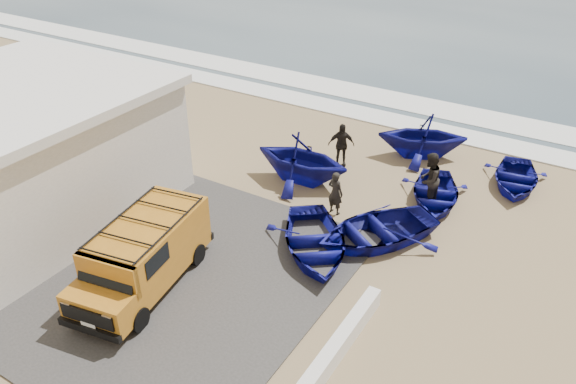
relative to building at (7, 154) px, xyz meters
The scene contains 16 objects.
ground 8.06m from the building, 14.93° to the left, with size 160.00×160.00×0.00m, color #937B55.
slab 5.90m from the building, ahead, with size 12.00×10.00×0.05m, color #43403D.
surf_line 16.02m from the building, 61.82° to the left, with size 180.00×1.60×0.06m, color white.
surf_wash 18.25m from the building, 65.56° to the left, with size 180.00×2.20×0.04m, color white.
building is the anchor object (origin of this frame).
parapet 12.68m from the building, ahead, with size 0.35×6.00×0.55m, color silver.
van 6.71m from the building, ahead, with size 2.62×4.98×2.03m.
boat_near_left 10.58m from the building, 17.59° to the left, with size 2.83×3.96×0.82m, color navy.
boat_near_right 12.39m from the building, 22.64° to the left, with size 2.92×4.09×0.85m, color navy.
boat_mid_left 10.09m from the building, 43.16° to the left, with size 3.19×3.69×1.95m, color navy.
boat_mid_right 14.66m from the building, 33.41° to the left, with size 2.44×3.41×0.71m, color navy.
boat_far_left 15.38m from the building, 47.03° to the left, with size 3.06×3.55×1.87m, color navy.
boat_far_right 17.96m from the building, 36.72° to the left, with size 2.36×3.30×0.68m, color navy.
fisherman_front 11.02m from the building, 30.41° to the left, with size 0.58×0.38×1.60m, color black.
fisherman_middle 14.28m from the building, 33.11° to the left, with size 0.96×0.75×1.97m, color black.
fisherman_back 11.95m from the building, 47.82° to the left, with size 1.04×0.43×1.78m, color black.
Camera 1 is at (9.14, -11.27, 10.61)m, focal length 35.00 mm.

